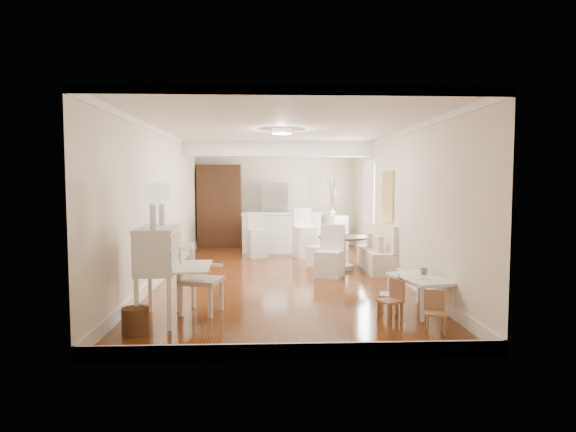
{
  "coord_description": "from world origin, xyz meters",
  "views": [
    {
      "loc": [
        -0.26,
        -9.33,
        1.85
      ],
      "look_at": [
        0.15,
        0.3,
        1.15
      ],
      "focal_mm": 30.0,
      "sensor_mm": 36.0,
      "label": 1
    }
  ],
  "objects": [
    {
      "name": "breakfast_counter",
      "position": [
        0.1,
        3.1,
        0.52
      ],
      "size": [
        2.05,
        0.65,
        1.03
      ],
      "primitive_type": "cube",
      "color": "white",
      "rests_on": "ground"
    },
    {
      "name": "slip_chair_near",
      "position": [
        0.94,
        -0.17,
        0.5
      ],
      "size": [
        0.64,
        0.65,
        1.0
      ],
      "primitive_type": "cube",
      "rotation": [
        0.0,
        0.0,
        -0.42
      ],
      "color": "silver",
      "rests_on": "ground"
    },
    {
      "name": "pantry_cabinet",
      "position": [
        -1.6,
        4.18,
        1.15
      ],
      "size": [
        1.2,
        0.6,
        2.3
      ],
      "primitive_type": "cube",
      "color": "#381E11",
      "rests_on": "ground"
    },
    {
      "name": "secretary_bureau",
      "position": [
        -1.7,
        -3.01,
        0.63
      ],
      "size": [
        1.03,
        1.05,
        1.26
      ],
      "primitive_type": "cube",
      "rotation": [
        0.0,
        0.0,
        0.05
      ],
      "color": "white",
      "rests_on": "ground"
    },
    {
      "name": "banquette",
      "position": [
        1.99,
        0.5,
        0.49
      ],
      "size": [
        0.52,
        1.6,
        0.98
      ],
      "primitive_type": "cube",
      "color": "silver",
      "rests_on": "ground"
    },
    {
      "name": "gustavian_armchair",
      "position": [
        -1.19,
        -2.65,
        0.48
      ],
      "size": [
        0.67,
        0.67,
        0.96
      ],
      "primitive_type": "cube",
      "rotation": [
        0.0,
        0.0,
        1.32
      ],
      "color": "silver",
      "rests_on": "ground"
    },
    {
      "name": "wicker_basket",
      "position": [
        -1.87,
        -3.55,
        0.16
      ],
      "size": [
        0.35,
        0.35,
        0.32
      ],
      "primitive_type": "cylinder",
      "rotation": [
        0.0,
        0.0,
        -0.1
      ],
      "color": "#503019",
      "rests_on": "ground"
    },
    {
      "name": "kids_table",
      "position": [
        1.9,
        -2.7,
        0.25
      ],
      "size": [
        0.81,
        1.1,
        0.49
      ],
      "primitive_type": "cube",
      "rotation": [
        0.0,
        0.0,
        0.25
      ],
      "color": "silver",
      "rests_on": "ground"
    },
    {
      "name": "room",
      "position": [
        0.04,
        0.32,
        1.98
      ],
      "size": [
        9.0,
        9.04,
        2.82
      ],
      "color": "brown",
      "rests_on": "ground"
    },
    {
      "name": "kids_chair_b",
      "position": [
        1.44,
        -2.79,
        0.28
      ],
      "size": [
        0.34,
        0.34,
        0.55
      ],
      "primitive_type": "cube",
      "rotation": [
        0.0,
        0.0,
        -1.91
      ],
      "color": "tan",
      "rests_on": "ground"
    },
    {
      "name": "pencil_cup",
      "position": [
        2.02,
        -2.48,
        0.54
      ],
      "size": [
        0.12,
        0.12,
        0.09
      ],
      "primitive_type": "imported",
      "rotation": [
        0.0,
        0.0,
        0.07
      ],
      "color": "#669B5A",
      "rests_on": "kids_table"
    },
    {
      "name": "fridge",
      "position": [
        0.3,
        4.15,
        0.9
      ],
      "size": [
        0.75,
        0.65,
        1.8
      ],
      "primitive_type": "imported",
      "color": "silver",
      "rests_on": "ground"
    },
    {
      "name": "bar_stool_left",
      "position": [
        -0.5,
        2.31,
        0.54
      ],
      "size": [
        0.54,
        0.54,
        1.08
      ],
      "primitive_type": "cube",
      "rotation": [
        0.0,
        0.0,
        0.29
      ],
      "color": "silver",
      "rests_on": "ground"
    },
    {
      "name": "slip_chair_far",
      "position": [
        0.86,
        0.98,
        0.43
      ],
      "size": [
        0.59,
        0.59,
        0.87
      ],
      "primitive_type": "cube",
      "rotation": [
        0.0,
        0.0,
        -2.24
      ],
      "color": "white",
      "rests_on": "ground"
    },
    {
      "name": "bar_stool_right",
      "position": [
        0.65,
        2.22,
        0.59
      ],
      "size": [
        0.6,
        0.6,
        1.19
      ],
      "primitive_type": "cube",
      "rotation": [
        0.0,
        0.0,
        0.33
      ],
      "color": "white",
      "rests_on": "ground"
    },
    {
      "name": "branch_vase",
      "position": [
        1.5,
        3.69,
        1.03
      ],
      "size": [
        0.21,
        0.21,
        0.2
      ],
      "primitive_type": "imported",
      "rotation": [
        0.0,
        0.0,
        0.1
      ],
      "color": "white",
      "rests_on": "sideboard"
    },
    {
      "name": "kids_chair_a",
      "position": [
        1.35,
        -3.15,
        0.28
      ],
      "size": [
        0.36,
        0.36,
        0.56
      ],
      "primitive_type": "cube",
      "rotation": [
        0.0,
        0.0,
        -1.12
      ],
      "color": "#996645",
      "rests_on": "ground"
    },
    {
      "name": "dining_table",
      "position": [
        1.31,
        0.62,
        0.35
      ],
      "size": [
        1.09,
        1.09,
        0.7
      ],
      "primitive_type": "cylinder",
      "rotation": [
        0.0,
        0.0,
        -0.07
      ],
      "color": "#4D2E18",
      "rests_on": "ground"
    },
    {
      "name": "sideboard",
      "position": [
        1.51,
        3.74,
        0.46
      ],
      "size": [
        0.8,
        1.06,
        0.93
      ],
      "primitive_type": "cube",
      "rotation": [
        0.0,
        0.0,
        0.43
      ],
      "color": "white",
      "rests_on": "ground"
    },
    {
      "name": "kids_chair_c",
      "position": [
        1.77,
        -3.68,
        0.26
      ],
      "size": [
        0.3,
        0.3,
        0.52
      ],
      "primitive_type": "cube",
      "rotation": [
        0.0,
        0.0,
        -0.21
      ],
      "color": "#9C6C46",
      "rests_on": "ground"
    }
  ]
}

